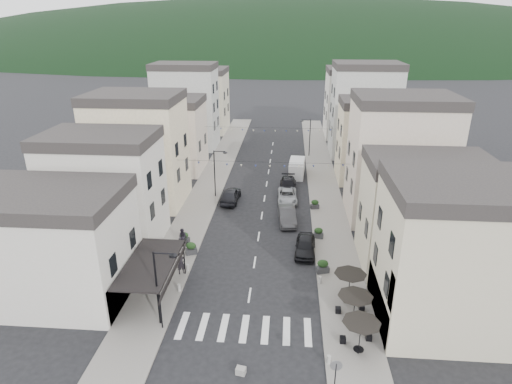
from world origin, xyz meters
TOP-DOWN VIEW (x-y plane):
  - ground at (0.00, 0.00)m, footprint 700.00×700.00m
  - sidewalk_left at (-7.50, 32.00)m, footprint 4.00×76.00m
  - sidewalk_right at (7.50, 32.00)m, footprint 4.00×76.00m
  - hill_backdrop at (0.00, 300.00)m, footprint 640.00×360.00m
  - boutique_building at (-15.50, 5.00)m, footprint 12.00×8.00m
  - bistro_building at (14.50, 4.00)m, footprint 10.00×8.00m
  - boutique_awning at (-7.25, 5.00)m, footprint 3.77×7.50m
  - buildings_row_left at (-14.50, 37.75)m, footprint 10.20×54.16m
  - buildings_row_right at (14.50, 36.59)m, footprint 10.20×54.16m
  - cafe_terrace at (7.70, 2.80)m, footprint 2.50×8.10m
  - streetlamp_left_near at (-5.82, 2.00)m, footprint 1.70×0.56m
  - streetlamp_left_far at (-5.82, 26.00)m, footprint 1.70×0.56m
  - streetlamp_right_far at (5.82, 44.00)m, footprint 1.70×0.56m
  - traffic_sign at (5.80, -3.50)m, footprint 0.70×0.07m
  - bollards at (0.00, 5.50)m, footprint 11.66×10.26m
  - bunting_near at (0.00, 22.00)m, footprint 19.00×0.28m
  - bunting_far at (0.00, 38.00)m, footprint 19.00×0.28m
  - parked_car_a at (4.60, 13.03)m, footprint 2.12×4.66m
  - parked_car_b at (2.85, 19.52)m, footprint 2.16×5.05m
  - parked_car_c at (2.80, 25.33)m, footprint 2.46×5.07m
  - parked_car_d at (2.87, 28.94)m, footprint 2.15×5.16m
  - parked_car_e at (-4.04, 24.73)m, footprint 2.24×5.07m
  - delivery_van at (4.03, 34.68)m, footprint 2.37×5.22m
  - pedestrian_a at (-6.11, 8.53)m, footprint 0.86×0.76m
  - pedestrian_b at (-7.14, 13.40)m, footprint 0.99×0.85m
  - concrete_block_b at (0.21, -2.17)m, footprint 0.68×0.56m
  - planter_la at (-6.00, 11.87)m, footprint 1.21×0.92m
  - planter_lb at (-7.16, 13.98)m, footprint 1.06×0.67m
  - planter_ra at (6.00, 9.64)m, footprint 1.22×0.91m
  - planter_rb at (6.00, 16.00)m, footprint 1.06×0.72m
  - planter_rc at (6.00, 23.19)m, footprint 1.05×0.72m

SIDE VIEW (x-z plane):
  - ground at x=0.00m, z-range 0.00..0.00m
  - hill_backdrop at x=0.00m, z-range -35.00..35.00m
  - sidewalk_left at x=-7.50m, z-range 0.00..0.12m
  - sidewalk_right at x=7.50m, z-range 0.00..0.12m
  - concrete_block_b at x=0.21m, z-range 0.00..0.45m
  - bollards at x=0.00m, z-range 0.12..0.72m
  - planter_rc at x=6.00m, z-range 0.10..1.18m
  - planter_rb at x=6.00m, z-range 0.10..1.20m
  - planter_lb at x=-7.16m, z-range 0.10..1.21m
  - parked_car_c at x=2.80m, z-range 0.00..1.39m
  - planter_la at x=-6.00m, z-range 0.10..1.30m
  - planter_ra at x=6.00m, z-range 0.10..1.32m
  - parked_car_d at x=2.87m, z-range 0.00..1.49m
  - parked_car_a at x=4.60m, z-range 0.00..1.55m
  - parked_car_b at x=2.85m, z-range 0.00..1.62m
  - parked_car_e at x=-4.04m, z-range 0.00..1.70m
  - pedestrian_b at x=-7.14m, z-range 0.12..1.88m
  - pedestrian_a at x=-6.11m, z-range 0.12..2.09m
  - delivery_van at x=4.03m, z-range -0.02..2.42m
  - traffic_sign at x=5.80m, z-range 0.58..3.28m
  - cafe_terrace at x=7.70m, z-range 1.09..3.62m
  - boutique_awning at x=-7.25m, z-range 1.48..4.75m
  - streetlamp_left_near at x=-5.82m, z-range 0.70..6.70m
  - streetlamp_left_far at x=-5.82m, z-range 0.70..6.70m
  - streetlamp_right_far at x=5.82m, z-range 0.70..6.70m
  - boutique_building at x=-15.50m, z-range 0.00..8.00m
  - bistro_building at x=14.50m, z-range 0.00..10.00m
  - bunting_near at x=0.00m, z-range 5.34..5.96m
  - bunting_far at x=0.00m, z-range 5.34..5.96m
  - buildings_row_left at x=-14.50m, z-range -0.88..13.12m
  - buildings_row_right at x=14.50m, z-range -0.93..13.57m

